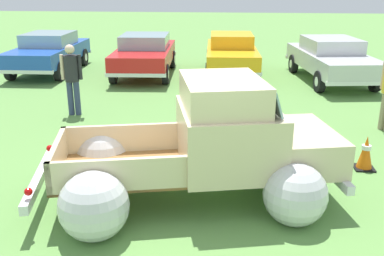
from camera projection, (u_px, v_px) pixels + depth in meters
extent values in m
plane|color=#609347|center=(186.00, 197.00, 7.03)|extent=(80.00, 80.00, 0.00)
cylinder|color=black|center=(261.00, 151.00, 7.90)|extent=(0.79, 0.38, 0.76)
cylinder|color=silver|center=(261.00, 151.00, 7.90)|extent=(0.38, 0.30, 0.34)
cylinder|color=black|center=(294.00, 196.00, 6.27)|extent=(0.79, 0.38, 0.76)
cylinder|color=silver|center=(294.00, 196.00, 6.27)|extent=(0.38, 0.30, 0.34)
cylinder|color=black|center=(103.00, 158.00, 7.57)|extent=(0.79, 0.38, 0.76)
cylinder|color=silver|center=(103.00, 158.00, 7.57)|extent=(0.38, 0.30, 0.34)
cylinder|color=black|center=(94.00, 208.00, 5.93)|extent=(0.79, 0.38, 0.76)
cylinder|color=silver|center=(94.00, 208.00, 5.93)|extent=(0.38, 0.30, 0.34)
sphere|color=silver|center=(103.00, 154.00, 7.59)|extent=(1.15, 1.15, 0.96)
sphere|color=silver|center=(94.00, 206.00, 5.87)|extent=(1.15, 1.15, 0.96)
cube|color=olive|center=(125.00, 169.00, 6.75)|extent=(2.34, 1.95, 0.04)
cube|color=beige|center=(125.00, 139.00, 7.36)|extent=(2.02, 0.53, 0.50)
cube|color=beige|center=(123.00, 176.00, 5.99)|extent=(2.02, 0.53, 0.50)
cube|color=beige|center=(189.00, 152.00, 6.79)|extent=(0.41, 1.52, 0.50)
cube|color=beige|center=(58.00, 159.00, 6.55)|extent=(0.41, 1.52, 0.50)
cube|color=beige|center=(228.00, 137.00, 6.79)|extent=(1.79, 1.98, 0.95)
cube|color=beige|center=(223.00, 93.00, 6.55)|extent=(1.46, 1.75, 0.45)
cube|color=#8CADB7|center=(265.00, 93.00, 6.63)|extent=(0.46, 1.46, 0.38)
cube|color=beige|center=(292.00, 146.00, 6.98)|extent=(1.57, 1.85, 0.55)
sphere|color=silver|center=(261.00, 148.00, 7.91)|extent=(1.10, 1.10, 0.92)
sphere|color=silver|center=(295.00, 194.00, 6.22)|extent=(1.10, 1.10, 0.92)
cube|color=silver|center=(39.00, 179.00, 6.62)|extent=(0.55, 1.96, 0.14)
cube|color=silver|center=(323.00, 164.00, 7.15)|extent=(0.55, 1.96, 0.14)
sphere|color=red|center=(50.00, 148.00, 7.31)|extent=(0.13, 0.13, 0.11)
sphere|color=red|center=(28.00, 192.00, 5.82)|extent=(0.13, 0.13, 0.11)
cylinder|color=black|center=(59.00, 71.00, 14.88)|extent=(0.22, 0.67, 0.66)
cylinder|color=silver|center=(59.00, 71.00, 14.88)|extent=(0.22, 0.30, 0.30)
cylinder|color=black|center=(10.00, 71.00, 14.99)|extent=(0.22, 0.67, 0.66)
cylinder|color=silver|center=(10.00, 71.00, 14.99)|extent=(0.22, 0.30, 0.30)
cylinder|color=black|center=(84.00, 57.00, 17.54)|extent=(0.22, 0.67, 0.66)
cylinder|color=silver|center=(84.00, 57.00, 17.54)|extent=(0.22, 0.30, 0.30)
cylinder|color=black|center=(42.00, 57.00, 17.64)|extent=(0.22, 0.67, 0.66)
cylinder|color=silver|center=(42.00, 57.00, 17.64)|extent=(0.22, 0.30, 0.30)
cube|color=blue|center=(49.00, 53.00, 16.14)|extent=(1.95, 4.45, 0.55)
cube|color=#8CADB7|center=(49.00, 39.00, 16.15)|extent=(1.63, 1.89, 0.45)
cube|color=silver|center=(69.00, 51.00, 18.26)|extent=(1.88, 0.16, 0.12)
cube|color=silver|center=(25.00, 72.00, 14.19)|extent=(1.88, 0.16, 0.12)
cylinder|color=black|center=(166.00, 74.00, 14.43)|extent=(0.24, 0.67, 0.66)
cylinder|color=silver|center=(166.00, 74.00, 14.43)|extent=(0.23, 0.31, 0.30)
cylinder|color=black|center=(113.00, 74.00, 14.49)|extent=(0.24, 0.67, 0.66)
cylinder|color=silver|center=(113.00, 74.00, 14.49)|extent=(0.23, 0.31, 0.30)
cylinder|color=black|center=(172.00, 59.00, 17.06)|extent=(0.24, 0.67, 0.66)
cylinder|color=silver|center=(172.00, 59.00, 17.06)|extent=(0.23, 0.31, 0.30)
cylinder|color=black|center=(128.00, 59.00, 17.12)|extent=(0.24, 0.67, 0.66)
cylinder|color=silver|center=(128.00, 59.00, 17.12)|extent=(0.23, 0.31, 0.30)
cube|color=red|center=(145.00, 56.00, 15.66)|extent=(2.11, 4.45, 0.55)
cube|color=#8CADB7|center=(145.00, 41.00, 15.66)|extent=(1.72, 1.92, 0.45)
cube|color=silver|center=(152.00, 53.00, 17.76)|extent=(1.92, 0.21, 0.12)
cube|color=silver|center=(136.00, 75.00, 13.72)|extent=(1.92, 0.21, 0.12)
cylinder|color=black|center=(257.00, 73.00, 14.60)|extent=(0.23, 0.67, 0.66)
cylinder|color=silver|center=(257.00, 73.00, 14.60)|extent=(0.23, 0.31, 0.30)
cylinder|color=black|center=(209.00, 73.00, 14.67)|extent=(0.23, 0.67, 0.66)
cylinder|color=silver|center=(209.00, 73.00, 14.67)|extent=(0.23, 0.31, 0.30)
cylinder|color=black|center=(250.00, 58.00, 17.28)|extent=(0.23, 0.67, 0.66)
cylinder|color=silver|center=(250.00, 58.00, 17.28)|extent=(0.23, 0.31, 0.30)
cylinder|color=black|center=(209.00, 58.00, 17.35)|extent=(0.23, 0.67, 0.66)
cylinder|color=silver|center=(209.00, 58.00, 17.35)|extent=(0.23, 0.31, 0.30)
cube|color=#F2A819|center=(231.00, 55.00, 15.85)|extent=(1.93, 4.51, 0.55)
cube|color=#F2A819|center=(232.00, 40.00, 15.86)|extent=(1.57, 1.93, 0.45)
cube|color=silver|center=(229.00, 52.00, 17.99)|extent=(1.79, 0.18, 0.12)
cube|color=silver|center=(234.00, 74.00, 13.88)|extent=(1.79, 0.18, 0.12)
cylinder|color=black|center=(375.00, 81.00, 13.48)|extent=(0.29, 0.68, 0.66)
cylinder|color=silver|center=(375.00, 81.00, 13.48)|extent=(0.25, 0.32, 0.30)
cylinder|color=black|center=(320.00, 82.00, 13.40)|extent=(0.29, 0.68, 0.66)
cylinder|color=silver|center=(320.00, 82.00, 13.40)|extent=(0.25, 0.32, 0.30)
cylinder|color=black|center=(340.00, 63.00, 16.30)|extent=(0.29, 0.68, 0.66)
cylinder|color=silver|center=(340.00, 63.00, 16.30)|extent=(0.25, 0.32, 0.30)
cylinder|color=black|center=(293.00, 64.00, 16.22)|extent=(0.29, 0.68, 0.66)
cylinder|color=silver|center=(293.00, 64.00, 16.22)|extent=(0.25, 0.32, 0.30)
cube|color=silver|center=(332.00, 60.00, 14.73)|extent=(2.51, 4.88, 0.55)
cube|color=silver|center=(331.00, 45.00, 14.75)|extent=(1.88, 2.17, 0.45)
cube|color=silver|center=(310.00, 57.00, 16.98)|extent=(1.91, 0.37, 0.12)
cube|color=silver|center=(359.00, 83.00, 12.65)|extent=(1.91, 0.37, 0.12)
cylinder|color=navy|center=(71.00, 98.00, 11.16)|extent=(0.16, 0.16, 0.87)
cylinder|color=navy|center=(77.00, 98.00, 11.16)|extent=(0.16, 0.16, 0.87)
cylinder|color=#26262B|center=(71.00, 68.00, 10.91)|extent=(0.37, 0.37, 0.65)
cylinder|color=beige|center=(62.00, 67.00, 10.90)|extent=(0.10, 0.10, 0.62)
cylinder|color=#26262B|center=(80.00, 67.00, 10.90)|extent=(0.10, 0.10, 0.62)
sphere|color=beige|center=(70.00, 49.00, 10.76)|extent=(0.26, 0.26, 0.24)
cylinder|color=gray|center=(383.00, 111.00, 10.07)|extent=(0.20, 0.20, 0.88)
cylinder|color=#DBAD84|center=(384.00, 75.00, 9.93)|extent=(0.12, 0.12, 0.63)
cube|color=black|center=(364.00, 168.00, 8.08)|extent=(0.36, 0.36, 0.03)
cone|color=orange|center=(366.00, 152.00, 7.98)|extent=(0.28, 0.28, 0.60)
cylinder|color=white|center=(366.00, 147.00, 7.95)|extent=(0.17, 0.17, 0.08)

